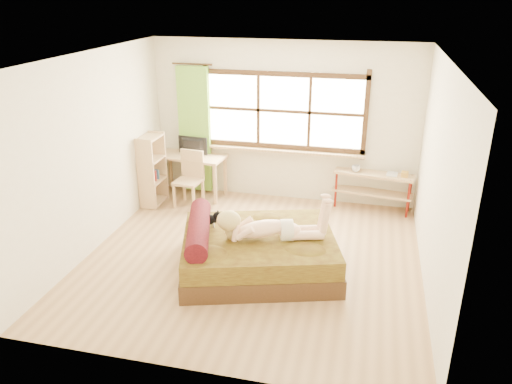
% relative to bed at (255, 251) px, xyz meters
% --- Properties ---
extents(floor, '(4.50, 4.50, 0.00)m').
position_rel_bed_xyz_m(floor, '(-0.10, 0.26, -0.27)').
color(floor, '#9E754C').
rests_on(floor, ground).
extents(ceiling, '(4.50, 4.50, 0.00)m').
position_rel_bed_xyz_m(ceiling, '(-0.10, 0.26, 2.43)').
color(ceiling, white).
rests_on(ceiling, wall_back).
extents(wall_back, '(4.50, 0.00, 4.50)m').
position_rel_bed_xyz_m(wall_back, '(-0.10, 2.51, 1.08)').
color(wall_back, silver).
rests_on(wall_back, floor).
extents(wall_front, '(4.50, 0.00, 4.50)m').
position_rel_bed_xyz_m(wall_front, '(-0.10, -1.99, 1.08)').
color(wall_front, silver).
rests_on(wall_front, floor).
extents(wall_left, '(0.00, 4.50, 4.50)m').
position_rel_bed_xyz_m(wall_left, '(-2.35, 0.26, 1.08)').
color(wall_left, silver).
rests_on(wall_left, floor).
extents(wall_right, '(0.00, 4.50, 4.50)m').
position_rel_bed_xyz_m(wall_right, '(2.15, 0.26, 1.08)').
color(wall_right, silver).
rests_on(wall_right, floor).
extents(window, '(2.80, 0.16, 1.46)m').
position_rel_bed_xyz_m(window, '(-0.10, 2.48, 1.24)').
color(window, '#FFEDBF').
rests_on(window, wall_back).
extents(curtain, '(0.55, 0.10, 2.20)m').
position_rel_bed_xyz_m(curtain, '(-1.65, 2.39, 0.88)').
color(curtain, '#5D9127').
rests_on(curtain, wall_back).
extents(bed, '(2.35, 2.08, 0.75)m').
position_rel_bed_xyz_m(bed, '(0.00, 0.00, 0.00)').
color(bed, black).
rests_on(bed, floor).
extents(woman, '(1.44, 0.78, 0.59)m').
position_rel_bed_xyz_m(woman, '(0.20, -0.04, 0.52)').
color(woman, beige).
rests_on(woman, bed).
extents(kitten, '(0.32, 0.20, 0.24)m').
position_rel_bed_xyz_m(kitten, '(-0.67, 0.11, 0.34)').
color(kitten, black).
rests_on(kitten, bed).
extents(desk, '(1.25, 0.68, 0.75)m').
position_rel_bed_xyz_m(desk, '(-1.68, 2.21, 0.38)').
color(desk, tan).
rests_on(desk, floor).
extents(monitor, '(0.55, 0.13, 0.31)m').
position_rel_bed_xyz_m(monitor, '(-1.68, 2.26, 0.63)').
color(monitor, black).
rests_on(monitor, desk).
extents(chair, '(0.46, 0.46, 0.94)m').
position_rel_bed_xyz_m(chair, '(-1.57, 1.85, 0.25)').
color(chair, tan).
rests_on(chair, floor).
extents(pipe_shelf, '(1.32, 0.50, 0.73)m').
position_rel_bed_xyz_m(pipe_shelf, '(1.47, 2.33, 0.20)').
color(pipe_shelf, tan).
rests_on(pipe_shelf, floor).
extents(cup, '(0.15, 0.15, 0.11)m').
position_rel_bed_xyz_m(cup, '(1.15, 2.33, 0.43)').
color(cup, gray).
rests_on(cup, pipe_shelf).
extents(book, '(0.20, 0.26, 0.02)m').
position_rel_bed_xyz_m(book, '(1.65, 2.33, 0.38)').
color(book, gray).
rests_on(book, pipe_shelf).
extents(bookshelf, '(0.31, 0.53, 1.21)m').
position_rel_bed_xyz_m(bookshelf, '(-2.18, 1.69, 0.35)').
color(bookshelf, tan).
rests_on(bookshelf, floor).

